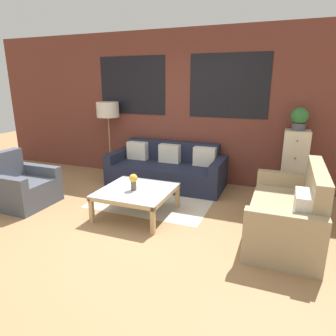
{
  "coord_description": "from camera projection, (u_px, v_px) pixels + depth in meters",
  "views": [
    {
      "loc": [
        1.94,
        -3.04,
        1.87
      ],
      "look_at": [
        0.27,
        1.23,
        0.55
      ],
      "focal_mm": 32.0,
      "sensor_mm": 36.0,
      "label": 1
    }
  ],
  "objects": [
    {
      "name": "flower_vase",
      "position": [
        133.0,
        181.0,
        4.22
      ],
      "size": [
        0.12,
        0.12,
        0.24
      ],
      "color": "brown",
      "rests_on": "coffee_table"
    },
    {
      "name": "couch_dark",
      "position": [
        167.0,
        170.0,
        5.6
      ],
      "size": [
        2.14,
        0.88,
        0.78
      ],
      "color": "#1E2338",
      "rests_on": "ground_plane"
    },
    {
      "name": "floor_lamp",
      "position": [
        108.0,
        112.0,
        5.96
      ],
      "size": [
        0.45,
        0.45,
        1.49
      ],
      "color": "olive",
      "rests_on": "ground_plane"
    },
    {
      "name": "settee_vintage",
      "position": [
        289.0,
        214.0,
        3.67
      ],
      "size": [
        0.8,
        1.63,
        0.92
      ],
      "color": "tan",
      "rests_on": "ground_plane"
    },
    {
      "name": "ground_plane",
      "position": [
        115.0,
        230.0,
        3.91
      ],
      "size": [
        16.0,
        16.0,
        0.0
      ],
      "primitive_type": "plane",
      "color": "#9E754C"
    },
    {
      "name": "potted_plant",
      "position": [
        300.0,
        118.0,
        4.74
      ],
      "size": [
        0.27,
        0.27,
        0.36
      ],
      "color": "#47474C",
      "rests_on": "drawer_cabinet"
    },
    {
      "name": "wall_back_brick",
      "position": [
        178.0,
        107.0,
        5.71
      ],
      "size": [
        8.4,
        0.09,
        2.8
      ],
      "color": "brown",
      "rests_on": "ground_plane"
    },
    {
      "name": "drawer_cabinet",
      "position": [
        294.0,
        164.0,
        4.95
      ],
      "size": [
        0.39,
        0.39,
        1.12
      ],
      "color": "beige",
      "rests_on": "ground_plane"
    },
    {
      "name": "coffee_table",
      "position": [
        137.0,
        193.0,
        4.3
      ],
      "size": [
        1.0,
        1.0,
        0.39
      ],
      "color": "silver",
      "rests_on": "ground_plane"
    },
    {
      "name": "rug",
      "position": [
        154.0,
        199.0,
        4.95
      ],
      "size": [
        1.87,
        1.43,
        0.0
      ],
      "color": "beige",
      "rests_on": "ground_plane"
    },
    {
      "name": "armchair_corner",
      "position": [
        22.0,
        188.0,
        4.69
      ],
      "size": [
        0.8,
        0.82,
        0.84
      ],
      "color": "#474C56",
      "rests_on": "ground_plane"
    }
  ]
}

